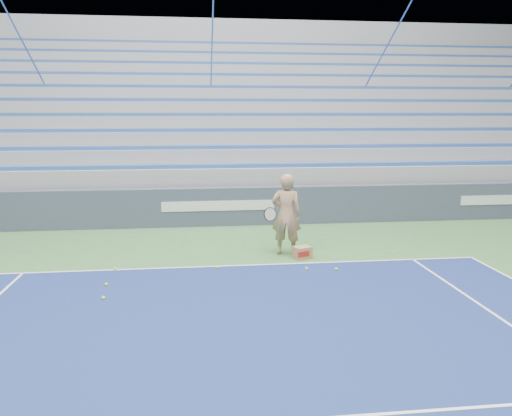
{
  "coord_description": "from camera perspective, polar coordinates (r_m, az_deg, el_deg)",
  "views": [
    {
      "loc": [
        -0.56,
        1.76,
        3.17
      ],
      "look_at": [
        0.69,
        12.38,
        1.15
      ],
      "focal_mm": 35.0,
      "sensor_mm": 36.0,
      "label": 1
    }
  ],
  "objects": [
    {
      "name": "sponsor_barrier",
      "position": [
        14.37,
        -4.33,
        0.16
      ],
      "size": [
        30.0,
        0.32,
        1.1
      ],
      "color": "#3C445B",
      "rests_on": "ground"
    },
    {
      "name": "tennis_ball_2",
      "position": [
        9.83,
        -16.76,
        -8.37
      ],
      "size": [
        0.07,
        0.07,
        0.07
      ],
      "primitive_type": "sphere",
      "color": "#DBEF31",
      "rests_on": "ground"
    },
    {
      "name": "bleachers",
      "position": [
        19.86,
        -5.13,
        8.31
      ],
      "size": [
        31.0,
        9.15,
        7.3
      ],
      "color": "#95979D",
      "rests_on": "ground"
    },
    {
      "name": "tennis_ball_1",
      "position": [
        10.39,
        5.8,
        -6.92
      ],
      "size": [
        0.07,
        0.07,
        0.07
      ],
      "primitive_type": "sphere",
      "color": "#DBEF31",
      "rests_on": "ground"
    },
    {
      "name": "ball_box",
      "position": [
        11.18,
        5.31,
        -5.09
      ],
      "size": [
        0.44,
        0.39,
        0.27
      ],
      "color": "#A77751",
      "rests_on": "ground"
    },
    {
      "name": "tennis_ball_3",
      "position": [
        10.75,
        -15.78,
        -6.69
      ],
      "size": [
        0.07,
        0.07,
        0.07
      ],
      "primitive_type": "sphere",
      "color": "#DBEF31",
      "rests_on": "ground"
    },
    {
      "name": "tennis_ball_4",
      "position": [
        10.46,
        -4.42,
        -6.79
      ],
      "size": [
        0.07,
        0.07,
        0.07
      ],
      "primitive_type": "sphere",
      "color": "#DBEF31",
      "rests_on": "ground"
    },
    {
      "name": "tennis_player",
      "position": [
        11.31,
        3.47,
        -0.74
      ],
      "size": [
        0.99,
        0.92,
        1.86
      ],
      "color": "tan",
      "rests_on": "ground"
    },
    {
      "name": "tennis_ball_5",
      "position": [
        10.45,
        9.14,
        -6.91
      ],
      "size": [
        0.07,
        0.07,
        0.07
      ],
      "primitive_type": "sphere",
      "color": "#DBEF31",
      "rests_on": "ground"
    },
    {
      "name": "tennis_ball_0",
      "position": [
        9.16,
        -17.04,
        -9.81
      ],
      "size": [
        0.07,
        0.07,
        0.07
      ],
      "primitive_type": "sphere",
      "color": "#DBEF31",
      "rests_on": "ground"
    }
  ]
}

